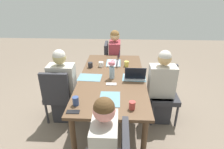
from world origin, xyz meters
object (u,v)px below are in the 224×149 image
object	(u,v)px
laptop_far_right_near	(135,76)
coffee_mug_far_left	(126,64)
phone_black	(73,112)
person_near_left_far	(63,89)
dining_table	(112,82)
person_head_left_left_near	(115,60)
chair_far_right_near	(163,90)
chair_head_left_left_near	(112,61)
phone_silver	(112,84)
laptop_head_left_left_near	(115,62)
coffee_mug_near_right	(132,105)
flower_vase	(112,68)
coffee_mug_near_left	(90,65)
coffee_mug_centre_right	(76,101)
chair_near_left_far	(58,93)
person_far_right_near	(161,91)
coffee_mug_centre_left	(101,64)

from	to	relation	value
laptop_far_right_near	coffee_mug_far_left	size ratio (longest dim) A/B	3.46
phone_black	coffee_mug_far_left	bearing A→B (deg)	62.93
person_near_left_far	coffee_mug_far_left	xyz separation A→B (m)	(-0.50, 1.01, 0.26)
dining_table	person_head_left_left_near	world-z (taller)	person_head_left_left_near
chair_far_right_near	coffee_mug_far_left	xyz separation A→B (m)	(-0.39, -0.60, 0.29)
chair_head_left_left_near	laptop_far_right_near	xyz separation A→B (m)	(1.36, 0.42, 0.28)
dining_table	phone_silver	distance (m)	0.24
dining_table	laptop_head_left_left_near	size ratio (longest dim) A/B	6.34
chair_far_right_near	coffee_mug_near_right	bearing A→B (deg)	-32.77
laptop_head_left_left_near	coffee_mug_near_right	size ratio (longest dim) A/B	3.29
person_near_left_far	dining_table	bearing A→B (deg)	93.34
chair_head_left_left_near	flower_vase	size ratio (longest dim) A/B	3.07
coffee_mug_far_left	phone_silver	xyz separation A→B (m)	(0.68, -0.23, -0.04)
laptop_far_right_near	phone_black	xyz separation A→B (m)	(0.87, -0.75, -0.04)
person_head_left_left_near	coffee_mug_near_left	bearing A→B (deg)	-24.03
coffee_mug_near_right	coffee_mug_centre_right	bearing A→B (deg)	-94.38
person_head_left_left_near	chair_far_right_near	world-z (taller)	person_head_left_left_near
laptop_head_left_left_near	coffee_mug_far_left	world-z (taller)	laptop_head_left_left_near
flower_vase	coffee_mug_near_left	bearing A→B (deg)	-135.18
laptop_head_left_left_near	phone_silver	world-z (taller)	laptop_head_left_left_near
laptop_far_right_near	laptop_head_left_left_near	bearing A→B (deg)	-151.13
chair_near_left_far	coffee_mug_near_left	world-z (taller)	chair_near_left_far
laptop_head_left_left_near	coffee_mug_near_right	distance (m)	1.39
person_far_right_near	coffee_mug_near_left	size ratio (longest dim) A/B	13.02
coffee_mug_near_left	phone_black	bearing A→B (deg)	-0.40
person_far_right_near	coffee_mug_near_right	world-z (taller)	person_far_right_near
chair_far_right_near	coffee_mug_near_left	xyz separation A→B (m)	(-0.31, -1.23, 0.29)
coffee_mug_far_left	phone_silver	world-z (taller)	coffee_mug_far_left
phone_black	phone_silver	xyz separation A→B (m)	(-0.68, 0.41, 0.00)
coffee_mug_near_left	laptop_head_left_left_near	bearing A→B (deg)	113.48
laptop_far_right_near	phone_black	world-z (taller)	laptop_far_right_near
phone_silver	phone_black	bearing A→B (deg)	-121.26
person_near_left_far	coffee_mug_near_right	size ratio (longest dim) A/B	12.29
coffee_mug_near_left	person_far_right_near	bearing A→B (deg)	71.75
person_far_right_near	phone_silver	world-z (taller)	person_far_right_near
flower_vase	chair_near_left_far	bearing A→B (deg)	-83.23
person_head_left_left_near	chair_head_left_left_near	bearing A→B (deg)	-128.76
laptop_far_right_near	coffee_mug_near_left	xyz separation A→B (m)	(-0.41, -0.74, 0.00)
coffee_mug_far_left	phone_black	size ratio (longest dim) A/B	0.62
chair_near_left_far	phone_black	size ratio (longest dim) A/B	6.00
person_head_left_left_near	chair_near_left_far	size ratio (longest dim) A/B	1.33
person_head_left_left_near	coffee_mug_centre_left	distance (m)	0.91
flower_vase	coffee_mug_near_left	world-z (taller)	flower_vase
dining_table	coffee_mug_centre_right	bearing A→B (deg)	-27.82
person_far_right_near	coffee_mug_centre_left	distance (m)	1.10
chair_head_left_left_near	chair_far_right_near	bearing A→B (deg)	35.67
person_head_left_left_near	coffee_mug_near_right	size ratio (longest dim) A/B	12.29
chair_near_left_far	coffee_mug_centre_right	xyz separation A→B (m)	(0.64, 0.44, 0.29)
laptop_far_right_near	flower_vase	bearing A→B (deg)	-91.72
person_near_left_far	coffee_mug_near_left	distance (m)	0.63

